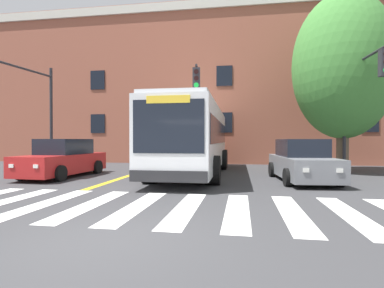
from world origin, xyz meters
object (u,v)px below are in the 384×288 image
(car_navy_behind_bus, at_px, (223,150))
(traffic_light_overhead, at_px, (197,101))
(street_tree_curbside_large, at_px, (343,67))
(car_grey_far_lane, at_px, (302,162))
(traffic_light_near_corner, at_px, (359,92))
(car_red_near_lane, at_px, (63,159))
(city_bus, at_px, (194,138))
(traffic_light_far_corner, at_px, (28,97))

(car_navy_behind_bus, xyz_separation_m, traffic_light_overhead, (-0.85, -9.76, 2.85))
(car_navy_behind_bus, bearing_deg, traffic_light_overhead, -94.97)
(traffic_light_overhead, xyz_separation_m, street_tree_curbside_large, (7.41, 1.08, 1.73))
(traffic_light_overhead, bearing_deg, car_grey_far_lane, -29.34)
(traffic_light_near_corner, relative_size, traffic_light_overhead, 1.01)
(car_grey_far_lane, bearing_deg, traffic_light_near_corner, 30.25)
(car_red_near_lane, height_order, traffic_light_overhead, traffic_light_overhead)
(traffic_light_near_corner, height_order, traffic_light_overhead, traffic_light_near_corner)
(car_grey_far_lane, bearing_deg, city_bus, 158.25)
(traffic_light_far_corner, relative_size, traffic_light_overhead, 1.01)
(car_grey_far_lane, relative_size, car_navy_behind_bus, 1.19)
(city_bus, height_order, traffic_light_overhead, traffic_light_overhead)
(traffic_light_near_corner, distance_m, traffic_light_far_corner, 15.78)
(car_navy_behind_bus, bearing_deg, traffic_light_far_corner, -128.89)
(traffic_light_near_corner, distance_m, traffic_light_overhead, 7.47)
(car_grey_far_lane, bearing_deg, traffic_light_far_corner, 175.85)
(car_red_near_lane, relative_size, traffic_light_far_corner, 0.86)
(traffic_light_far_corner, bearing_deg, traffic_light_near_corner, 2.35)
(traffic_light_near_corner, bearing_deg, city_bus, 177.79)
(city_bus, height_order, car_navy_behind_bus, city_bus)
(car_red_near_lane, bearing_deg, car_navy_behind_bus, 61.95)
(traffic_light_overhead, bearing_deg, city_bus, -93.62)
(city_bus, bearing_deg, traffic_light_overhead, 86.38)
(car_grey_far_lane, xyz_separation_m, car_navy_behind_bus, (-3.82, 12.38, 0.07))
(car_red_near_lane, relative_size, car_grey_far_lane, 1.02)
(city_bus, xyz_separation_m, street_tree_curbside_large, (7.46, 1.82, 3.66))
(street_tree_curbside_large, bearing_deg, car_navy_behind_bus, 127.08)
(traffic_light_far_corner, bearing_deg, traffic_light_overhead, 11.32)
(car_grey_far_lane, distance_m, street_tree_curbside_large, 6.55)
(car_grey_far_lane, distance_m, traffic_light_far_corner, 13.43)
(car_red_near_lane, relative_size, traffic_light_near_corner, 0.86)
(traffic_light_far_corner, bearing_deg, city_bus, 6.40)
(car_red_near_lane, height_order, street_tree_curbside_large, street_tree_curbside_large)
(traffic_light_far_corner, bearing_deg, car_red_near_lane, -22.36)
(car_grey_far_lane, relative_size, traffic_light_overhead, 0.85)
(traffic_light_far_corner, relative_size, street_tree_curbside_large, 0.62)
(car_navy_behind_bus, height_order, traffic_light_overhead, traffic_light_overhead)
(car_red_near_lane, bearing_deg, city_bus, 19.06)
(car_navy_behind_bus, distance_m, traffic_light_overhead, 10.20)
(car_red_near_lane, relative_size, car_navy_behind_bus, 1.21)
(city_bus, xyz_separation_m, traffic_light_far_corner, (-8.33, -0.93, 2.05))
(car_navy_behind_bus, xyz_separation_m, traffic_light_far_corner, (-9.22, -11.44, 2.97))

